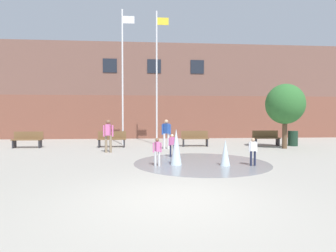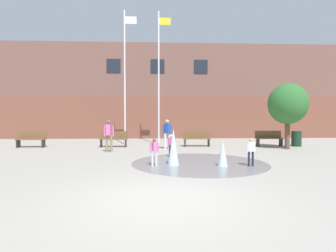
{
  "view_description": "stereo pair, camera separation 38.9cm",
  "coord_description": "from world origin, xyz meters",
  "px_view_note": "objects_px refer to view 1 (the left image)",
  "views": [
    {
      "loc": [
        -0.49,
        -5.39,
        1.71
      ],
      "look_at": [
        0.45,
        7.0,
        1.3
      ],
      "focal_mm": 28.0,
      "sensor_mm": 36.0,
      "label": 1
    },
    {
      "loc": [
        -0.11,
        -5.42,
        1.71
      ],
      "look_at": [
        0.45,
        7.0,
        1.3
      ],
      "focal_mm": 28.0,
      "sensor_mm": 36.0,
      "label": 2
    }
  ],
  "objects_px": {
    "adult_near_bench": "(166,132)",
    "adult_in_red": "(108,133)",
    "trash_can": "(293,138)",
    "street_tree_near_building": "(285,104)",
    "child_with_pink_shirt": "(253,149)",
    "child_running": "(172,144)",
    "flagpole_left": "(123,74)",
    "park_bench_near_trashcan": "(266,138)",
    "flagpole_right": "(157,74)",
    "park_bench_left_of_flagpoles": "(28,139)",
    "park_bench_under_right_flagpole": "(195,138)",
    "park_bench_under_left_flagpole": "(112,139)",
    "child_in_fountain": "(157,150)"
  },
  "relations": [
    {
      "from": "flagpole_left",
      "to": "adult_near_bench",
      "type": "bearing_deg",
      "value": -43.35
    },
    {
      "from": "adult_near_bench",
      "to": "park_bench_left_of_flagpoles",
      "type": "bearing_deg",
      "value": -142.71
    },
    {
      "from": "adult_in_red",
      "to": "flagpole_left",
      "type": "xyz_separation_m",
      "value": [
        0.38,
        3.62,
        3.5
      ]
    },
    {
      "from": "park_bench_under_right_flagpole",
      "to": "park_bench_left_of_flagpoles",
      "type": "bearing_deg",
      "value": -179.51
    },
    {
      "from": "trash_can",
      "to": "adult_in_red",
      "type": "bearing_deg",
      "value": -168.28
    },
    {
      "from": "park_bench_under_left_flagpole",
      "to": "child_in_fountain",
      "type": "bearing_deg",
      "value": -68.39
    },
    {
      "from": "park_bench_under_left_flagpole",
      "to": "child_running",
      "type": "xyz_separation_m",
      "value": [
        3.1,
        -3.95,
        0.1
      ]
    },
    {
      "from": "park_bench_under_left_flagpole",
      "to": "flagpole_right",
      "type": "relative_size",
      "value": 0.19
    },
    {
      "from": "park_bench_left_of_flagpoles",
      "to": "adult_in_red",
      "type": "bearing_deg",
      "value": -25.8
    },
    {
      "from": "child_with_pink_shirt",
      "to": "child_running",
      "type": "distance_m",
      "value": 3.5
    },
    {
      "from": "park_bench_near_trashcan",
      "to": "child_running",
      "type": "height_order",
      "value": "child_running"
    },
    {
      "from": "park_bench_under_right_flagpole",
      "to": "trash_can",
      "type": "distance_m",
      "value": 5.91
    },
    {
      "from": "park_bench_under_left_flagpole",
      "to": "park_bench_near_trashcan",
      "type": "xyz_separation_m",
      "value": [
        9.18,
        0.12,
        0.0
      ]
    },
    {
      "from": "park_bench_under_left_flagpole",
      "to": "flagpole_left",
      "type": "relative_size",
      "value": 0.19
    },
    {
      "from": "park_bench_under_left_flagpole",
      "to": "adult_in_red",
      "type": "distance_m",
      "value": 2.35
    },
    {
      "from": "park_bench_near_trashcan",
      "to": "flagpole_right",
      "type": "xyz_separation_m",
      "value": [
        -6.54,
        1.2,
        3.93
      ]
    },
    {
      "from": "trash_can",
      "to": "street_tree_near_building",
      "type": "height_order",
      "value": "street_tree_near_building"
    },
    {
      "from": "adult_in_red",
      "to": "flagpole_right",
      "type": "relative_size",
      "value": 0.19
    },
    {
      "from": "child_with_pink_shirt",
      "to": "trash_can",
      "type": "xyz_separation_m",
      "value": [
        4.98,
        6.13,
        -0.13
      ]
    },
    {
      "from": "adult_near_bench",
      "to": "adult_in_red",
      "type": "bearing_deg",
      "value": -111.72
    },
    {
      "from": "adult_near_bench",
      "to": "park_bench_under_left_flagpole",
      "type": "bearing_deg",
      "value": -153.91
    },
    {
      "from": "park_bench_under_left_flagpole",
      "to": "trash_can",
      "type": "height_order",
      "value": "park_bench_under_left_flagpole"
    },
    {
      "from": "park_bench_under_left_flagpole",
      "to": "park_bench_near_trashcan",
      "type": "height_order",
      "value": "same"
    },
    {
      "from": "park_bench_under_left_flagpole",
      "to": "park_bench_near_trashcan",
      "type": "relative_size",
      "value": 1.0
    },
    {
      "from": "park_bench_under_right_flagpole",
      "to": "child_in_fountain",
      "type": "relative_size",
      "value": 1.62
    },
    {
      "from": "park_bench_near_trashcan",
      "to": "trash_can",
      "type": "distance_m",
      "value": 1.58
    },
    {
      "from": "adult_near_bench",
      "to": "street_tree_near_building",
      "type": "height_order",
      "value": "street_tree_near_building"
    },
    {
      "from": "park_bench_near_trashcan",
      "to": "flagpole_right",
      "type": "distance_m",
      "value": 7.72
    },
    {
      "from": "adult_in_red",
      "to": "street_tree_near_building",
      "type": "bearing_deg",
      "value": -80.09
    },
    {
      "from": "park_bench_under_right_flagpole",
      "to": "park_bench_near_trashcan",
      "type": "bearing_deg",
      "value": 0.13
    },
    {
      "from": "child_with_pink_shirt",
      "to": "adult_near_bench",
      "type": "bearing_deg",
      "value": 124.49
    },
    {
      "from": "flagpole_left",
      "to": "street_tree_near_building",
      "type": "distance_m",
      "value": 9.62
    },
    {
      "from": "park_bench_under_left_flagpole",
      "to": "child_in_fountain",
      "type": "height_order",
      "value": "child_in_fountain"
    },
    {
      "from": "child_in_fountain",
      "to": "flagpole_left",
      "type": "relative_size",
      "value": 0.12
    },
    {
      "from": "park_bench_under_left_flagpole",
      "to": "park_bench_near_trashcan",
      "type": "bearing_deg",
      "value": 0.72
    },
    {
      "from": "adult_in_red",
      "to": "child_in_fountain",
      "type": "bearing_deg",
      "value": -144.61
    },
    {
      "from": "park_bench_near_trashcan",
      "to": "adult_near_bench",
      "type": "distance_m",
      "value": 6.26
    },
    {
      "from": "park_bench_under_right_flagpole",
      "to": "child_with_pink_shirt",
      "type": "distance_m",
      "value": 6.4
    },
    {
      "from": "park_bench_under_right_flagpole",
      "to": "child_in_fountain",
      "type": "distance_m",
      "value": 6.6
    },
    {
      "from": "flagpole_left",
      "to": "flagpole_right",
      "type": "xyz_separation_m",
      "value": [
        2.12,
        0.0,
        -0.02
      ]
    },
    {
      "from": "trash_can",
      "to": "street_tree_near_building",
      "type": "bearing_deg",
      "value": -133.4
    },
    {
      "from": "park_bench_under_left_flagpole",
      "to": "flagpole_left",
      "type": "distance_m",
      "value": 4.2
    },
    {
      "from": "park_bench_near_trashcan",
      "to": "park_bench_left_of_flagpoles",
      "type": "bearing_deg",
      "value": -179.62
    },
    {
      "from": "park_bench_left_of_flagpoles",
      "to": "street_tree_near_building",
      "type": "xyz_separation_m",
      "value": [
        14.2,
        -1.4,
        1.95
      ]
    },
    {
      "from": "flagpole_right",
      "to": "flagpole_left",
      "type": "bearing_deg",
      "value": 180.0
    },
    {
      "from": "park_bench_under_right_flagpole",
      "to": "park_bench_near_trashcan",
      "type": "xyz_separation_m",
      "value": [
        4.34,
        0.01,
        0.0
      ]
    },
    {
      "from": "child_running",
      "to": "street_tree_near_building",
      "type": "xyz_separation_m",
      "value": [
        6.43,
        2.57,
        1.85
      ]
    },
    {
      "from": "flagpole_right",
      "to": "trash_can",
      "type": "relative_size",
      "value": 9.25
    },
    {
      "from": "park_bench_near_trashcan",
      "to": "flagpole_left",
      "type": "height_order",
      "value": "flagpole_left"
    },
    {
      "from": "flagpole_left",
      "to": "child_with_pink_shirt",
      "type": "bearing_deg",
      "value": -55.26
    }
  ]
}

